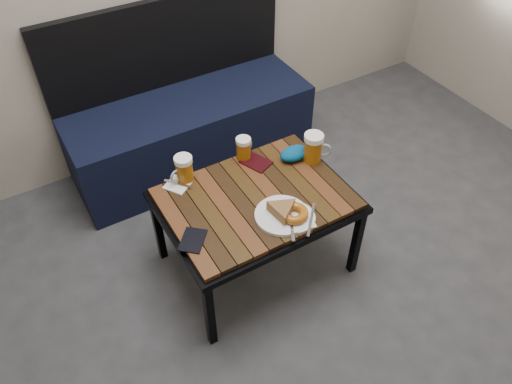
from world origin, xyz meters
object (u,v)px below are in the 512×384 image
cafe_table (256,203)px  passport_navy (193,240)px  beer_mug_left (184,169)px  beer_mug_centre (244,148)px  plate_bagel (294,215)px  passport_burgundy (256,162)px  bench (189,125)px  beer_mug_right (314,148)px  knit_pouch (294,153)px  plate_pie (282,212)px

cafe_table → passport_navy: bearing=-165.7°
beer_mug_left → beer_mug_centre: size_ratio=1.15×
plate_bagel → passport_burgundy: plate_bagel is taller
bench → beer_mug_right: size_ratio=9.48×
beer_mug_right → knit_pouch: (-0.07, 0.05, -0.04)m
beer_mug_left → knit_pouch: size_ratio=0.91×
bench → passport_navy: 1.09m
cafe_table → knit_pouch: (0.29, 0.13, 0.08)m
bench → beer_mug_left: size_ratio=10.55×
passport_navy → plate_bagel: bearing=27.4°
passport_burgundy → knit_pouch: knit_pouch is taller
plate_pie → plate_bagel: plate_pie is taller
cafe_table → knit_pouch: bearing=24.6°
bench → beer_mug_left: (-0.29, -0.63, 0.27)m
beer_mug_left → beer_mug_right: size_ratio=0.90×
beer_mug_centre → plate_pie: bearing=-123.0°
passport_burgundy → knit_pouch: bearing=-43.7°
bench → beer_mug_centre: bearing=-88.1°
beer_mug_right → plate_bagel: size_ratio=0.67×
plate_pie → passport_burgundy: size_ratio=1.69×
beer_mug_left → plate_bagel: beer_mug_left is taller
cafe_table → plate_bagel: bearing=-70.0°
beer_mug_right → passport_navy: size_ratio=1.15×
bench → passport_navy: bench is taller
cafe_table → knit_pouch: size_ratio=5.78×
bench → plate_bagel: 1.11m
bench → plate_pie: bench is taller
beer_mug_right → bench: bearing=142.7°
plate_bagel → cafe_table: bearing=110.0°
beer_mug_left → beer_mug_right: bearing=149.0°
beer_mug_right → plate_pie: beer_mug_right is taller
beer_mug_right → knit_pouch: size_ratio=1.02×
beer_mug_centre → beer_mug_right: 0.33m
bench → passport_navy: (-0.42, -0.98, 0.20)m
beer_mug_centre → knit_pouch: size_ratio=0.79×
beer_mug_left → beer_mug_centre: bearing=166.2°
beer_mug_left → plate_bagel: bearing=109.0°
cafe_table → passport_navy: size_ratio=6.53×
beer_mug_centre → passport_burgundy: (0.03, -0.06, -0.05)m
beer_mug_left → plate_pie: (0.26, -0.42, -0.04)m
beer_mug_right → plate_pie: size_ratio=0.63×
plate_bagel → passport_burgundy: bearing=83.5°
plate_pie → passport_burgundy: 0.37m
plate_pie → beer_mug_centre: bearing=82.8°
beer_mug_centre → plate_bagel: (-0.02, -0.46, -0.04)m
beer_mug_right → cafe_table: bearing=-135.0°
cafe_table → plate_bagel: 0.22m
cafe_table → passport_navy: 0.37m
beer_mug_left → plate_pie: 0.50m
bench → beer_mug_centre: size_ratio=12.11×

